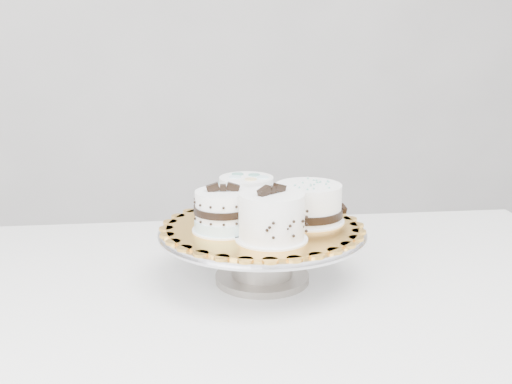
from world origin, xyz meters
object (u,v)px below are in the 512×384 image
object	(u,v)px
cake_stand	(262,245)
cake_board	(262,227)
cake_banded	(223,212)
cake_dots	(246,196)
cake_ribbon	(309,204)
cake_swirl	(272,218)
table	(267,330)

from	to	relation	value
cake_stand	cake_board	bearing A→B (deg)	97.13
cake_stand	cake_banded	world-z (taller)	cake_banded
cake_dots	cake_ribbon	size ratio (longest dim) A/B	0.93
cake_stand	cake_board	size ratio (longest dim) A/B	1.09
cake_swirl	cake_banded	size ratio (longest dim) A/B	1.28
cake_stand	cake_swirl	bearing A→B (deg)	-95.62
cake_stand	cake_board	distance (m)	0.03
cake_stand	cake_banded	distance (m)	0.10
table	cake_ribbon	bearing A→B (deg)	39.34
cake_stand	cake_ribbon	world-z (taller)	cake_ribbon
cake_board	cake_ribbon	size ratio (longest dim) A/B	2.44
cake_board	cake_ribbon	bearing A→B (deg)	1.62
cake_stand	cake_dots	size ratio (longest dim) A/B	2.85
cake_board	cake_swirl	xyz separation A→B (m)	(-0.01, -0.08, 0.04)
cake_dots	table	bearing A→B (deg)	-67.20
table	cake_swirl	xyz separation A→B (m)	(-0.00, -0.03, 0.21)
table	cake_banded	xyz separation A→B (m)	(-0.06, 0.04, 0.20)
table	cake_dots	world-z (taller)	cake_dots
cake_board	table	bearing A→B (deg)	-97.63
cake_stand	table	bearing A→B (deg)	-97.63
cake_banded	cake_dots	distance (m)	0.10
table	cake_ribbon	xyz separation A→B (m)	(0.09, 0.05, 0.20)
cake_banded	cake_ribbon	world-z (taller)	cake_banded
table	cake_stand	xyz separation A→B (m)	(0.01, 0.05, 0.14)
table	cake_swirl	size ratio (longest dim) A/B	10.02
cake_swirl	cake_banded	bearing A→B (deg)	105.89
table	cake_banded	distance (m)	0.22
cake_swirl	cake_stand	bearing A→B (deg)	57.27
cake_dots	cake_banded	bearing A→B (deg)	-107.19
cake_swirl	cake_banded	world-z (taller)	cake_swirl
cake_board	cake_swirl	distance (m)	0.08
cake_ribbon	cake_swirl	bearing A→B (deg)	-144.05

